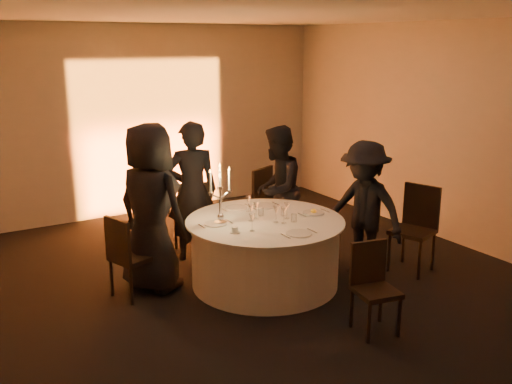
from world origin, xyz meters
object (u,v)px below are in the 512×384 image
chair_front (373,282)px  candelabra (220,203)px  chair_right (416,223)px  guest_back_right (277,189)px  chair_left (127,253)px  guest_right (364,209)px  banquet_table (265,252)px  coffee_cup (235,230)px  chair_back_left (193,213)px  guest_back_left (192,191)px  chair_back_right (255,199)px  guest_left (151,208)px

chair_front → candelabra: size_ratio=1.27×
chair_right → guest_back_right: 1.81m
chair_right → chair_left: bearing=-126.4°
chair_left → guest_right: size_ratio=0.57×
chair_right → chair_front: bearing=-78.7°
banquet_table → coffee_cup: 0.69m
chair_left → chair_front: (1.79, -1.90, -0.03)m
chair_back_left → coffee_cup: size_ratio=9.01×
guest_back_right → chair_front: bearing=40.0°
chair_right → guest_right: guest_right is taller
chair_back_left → guest_back_left: (-0.06, -0.11, 0.33)m
chair_back_right → chair_right: (1.12, -1.93, -0.00)m
banquet_table → chair_back_left: bearing=103.3°
chair_right → guest_right: (-0.65, 0.22, 0.22)m
guest_back_left → coffee_cup: 1.39m
coffee_cup → guest_right: bearing=-4.9°
chair_front → candelabra: bearing=127.6°
chair_right → chair_front: size_ratio=1.20×
guest_back_right → chair_right: bearing=87.3°
guest_back_right → candelabra: size_ratio=2.45×
chair_right → coffee_cup: 2.35m
chair_right → chair_front: 1.74m
chair_back_left → guest_right: guest_right is taller
coffee_cup → candelabra: (0.02, 0.36, 0.21)m
chair_right → guest_left: 3.18m
chair_left → chair_back_left: size_ratio=0.93×
banquet_table → coffee_cup: size_ratio=16.36×
banquet_table → guest_back_left: size_ratio=1.01×
chair_left → banquet_table: bearing=-125.3°
chair_back_right → candelabra: 1.74m
coffee_cup → guest_back_right: bearing=41.1°
banquet_table → guest_left: size_ratio=0.95×
guest_back_left → guest_left: bearing=55.2°
chair_left → guest_right: (2.63, -0.80, 0.29)m
chair_back_right → coffee_cup: chair_back_right is taller
chair_left → guest_right: bearing=-125.4°
guest_left → candelabra: 0.77m
chair_left → candelabra: size_ratio=1.35×
chair_front → chair_right: bearing=41.6°
chair_back_right → guest_right: 1.79m
chair_back_left → chair_right: size_ratio=0.95×
guest_back_left → coffee_cup: size_ratio=16.20×
chair_back_left → chair_back_right: chair_back_right is taller
chair_right → chair_front: (-1.50, -0.88, -0.10)m
chair_left → chair_back_right: chair_back_right is taller
chair_back_left → chair_front: bearing=114.5°
chair_right → guest_left: guest_left is taller
guest_left → candelabra: (0.65, -0.41, 0.06)m
guest_left → guest_back_left: (0.78, 0.61, -0.05)m
banquet_table → candelabra: 0.81m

